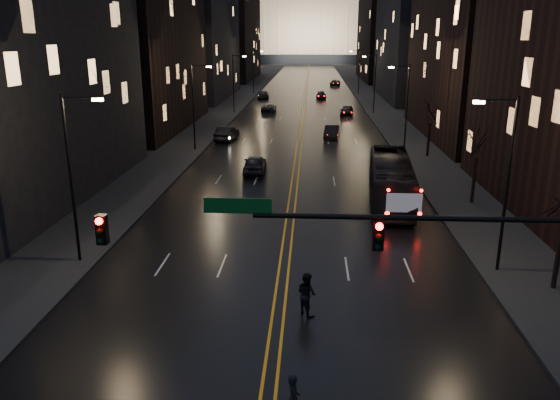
% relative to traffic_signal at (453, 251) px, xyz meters
% --- Properties ---
extents(ground, '(900.00, 900.00, 0.00)m').
position_rel_traffic_signal_xyz_m(ground, '(-5.91, 0.00, -5.10)').
color(ground, black).
rests_on(ground, ground).
extents(road, '(20.00, 320.00, 0.02)m').
position_rel_traffic_signal_xyz_m(road, '(-5.91, 130.00, -5.09)').
color(road, black).
rests_on(road, ground).
extents(sidewalk_left, '(8.00, 320.00, 0.16)m').
position_rel_traffic_signal_xyz_m(sidewalk_left, '(-19.91, 130.00, -5.02)').
color(sidewalk_left, black).
rests_on(sidewalk_left, ground).
extents(sidewalk_right, '(8.00, 320.00, 0.16)m').
position_rel_traffic_signal_xyz_m(sidewalk_right, '(8.09, 130.00, -5.02)').
color(sidewalk_right, black).
rests_on(sidewalk_right, ground).
extents(center_line, '(0.62, 320.00, 0.01)m').
position_rel_traffic_signal_xyz_m(center_line, '(-5.91, 130.00, -5.08)').
color(center_line, orange).
rests_on(center_line, road).
extents(building_left_mid, '(12.00, 30.00, 28.00)m').
position_rel_traffic_signal_xyz_m(building_left_mid, '(-26.91, 54.00, 8.90)').
color(building_left_mid, black).
rests_on(building_left_mid, ground).
extents(building_left_far, '(12.00, 34.00, 20.00)m').
position_rel_traffic_signal_xyz_m(building_left_far, '(-26.91, 92.00, 4.90)').
color(building_left_far, black).
rests_on(building_left_far, ground).
extents(building_left_dist, '(12.00, 40.00, 24.00)m').
position_rel_traffic_signal_xyz_m(building_left_dist, '(-26.91, 140.00, 6.90)').
color(building_left_dist, black).
rests_on(building_left_dist, ground).
extents(building_right_mid, '(12.00, 34.00, 26.00)m').
position_rel_traffic_signal_xyz_m(building_right_mid, '(15.09, 92.00, 7.90)').
color(building_right_mid, black).
rests_on(building_right_mid, ground).
extents(building_right_dist, '(12.00, 40.00, 22.00)m').
position_rel_traffic_signal_xyz_m(building_right_dist, '(15.09, 140.00, 5.90)').
color(building_right_dist, black).
rests_on(building_right_dist, ground).
extents(capitol, '(90.00, 50.00, 58.50)m').
position_rel_traffic_signal_xyz_m(capitol, '(-5.91, 250.00, 12.05)').
color(capitol, black).
rests_on(capitol, ground).
extents(traffic_signal, '(17.29, 0.45, 7.00)m').
position_rel_traffic_signal_xyz_m(traffic_signal, '(0.00, 0.00, 0.00)').
color(traffic_signal, black).
rests_on(traffic_signal, ground).
extents(streetlamp_right_near, '(2.13, 0.25, 9.00)m').
position_rel_traffic_signal_xyz_m(streetlamp_right_near, '(4.91, 10.00, -0.02)').
color(streetlamp_right_near, black).
rests_on(streetlamp_right_near, ground).
extents(streetlamp_left_near, '(2.13, 0.25, 9.00)m').
position_rel_traffic_signal_xyz_m(streetlamp_left_near, '(-16.72, 10.00, -0.02)').
color(streetlamp_left_near, black).
rests_on(streetlamp_left_near, ground).
extents(streetlamp_right_mid, '(2.13, 0.25, 9.00)m').
position_rel_traffic_signal_xyz_m(streetlamp_right_mid, '(4.91, 40.00, -0.02)').
color(streetlamp_right_mid, black).
rests_on(streetlamp_right_mid, ground).
extents(streetlamp_left_mid, '(2.13, 0.25, 9.00)m').
position_rel_traffic_signal_xyz_m(streetlamp_left_mid, '(-16.72, 40.00, -0.02)').
color(streetlamp_left_mid, black).
rests_on(streetlamp_left_mid, ground).
extents(streetlamp_right_far, '(2.13, 0.25, 9.00)m').
position_rel_traffic_signal_xyz_m(streetlamp_right_far, '(4.91, 70.00, -0.02)').
color(streetlamp_right_far, black).
rests_on(streetlamp_right_far, ground).
extents(streetlamp_left_far, '(2.13, 0.25, 9.00)m').
position_rel_traffic_signal_xyz_m(streetlamp_left_far, '(-16.72, 70.00, -0.02)').
color(streetlamp_left_far, black).
rests_on(streetlamp_left_far, ground).
extents(streetlamp_right_dist, '(2.13, 0.25, 9.00)m').
position_rel_traffic_signal_xyz_m(streetlamp_right_dist, '(4.91, 100.00, -0.02)').
color(streetlamp_right_dist, black).
rests_on(streetlamp_right_dist, ground).
extents(streetlamp_left_dist, '(2.13, 0.25, 9.00)m').
position_rel_traffic_signal_xyz_m(streetlamp_left_dist, '(-16.72, 100.00, -0.02)').
color(streetlamp_left_dist, black).
rests_on(streetlamp_left_dist, ground).
extents(tree_right_mid, '(2.40, 2.40, 6.65)m').
position_rel_traffic_signal_xyz_m(tree_right_mid, '(7.09, 22.00, -0.58)').
color(tree_right_mid, black).
rests_on(tree_right_mid, ground).
extents(tree_right_far, '(2.40, 2.40, 6.65)m').
position_rel_traffic_signal_xyz_m(tree_right_far, '(7.09, 38.00, -0.58)').
color(tree_right_far, black).
rests_on(tree_right_far, ground).
extents(bus, '(3.90, 12.29, 3.37)m').
position_rel_traffic_signal_xyz_m(bus, '(1.22, 22.15, -3.42)').
color(bus, black).
rests_on(bus, ground).
extents(oncoming_car_a, '(2.07, 4.86, 1.64)m').
position_rel_traffic_signal_xyz_m(oncoming_car_a, '(-9.56, 30.64, -4.28)').
color(oncoming_car_a, black).
rests_on(oncoming_car_a, ground).
extents(oncoming_car_b, '(2.38, 5.22, 1.66)m').
position_rel_traffic_signal_xyz_m(oncoming_car_b, '(-14.41, 45.96, -4.27)').
color(oncoming_car_b, black).
rests_on(oncoming_car_b, ground).
extents(oncoming_car_c, '(2.22, 4.70, 1.30)m').
position_rel_traffic_signal_xyz_m(oncoming_car_c, '(-11.47, 71.52, -4.45)').
color(oncoming_car_c, black).
rests_on(oncoming_car_c, ground).
extents(oncoming_car_d, '(2.79, 5.61, 1.57)m').
position_rel_traffic_signal_xyz_m(oncoming_car_d, '(-14.10, 90.83, -4.32)').
color(oncoming_car_d, black).
rests_on(oncoming_car_d, ground).
extents(receding_car_a, '(2.05, 4.76, 1.52)m').
position_rel_traffic_signal_xyz_m(receding_car_a, '(-2.16, 48.30, -4.34)').
color(receding_car_a, black).
rests_on(receding_car_a, ground).
extents(receding_car_b, '(2.40, 4.83, 1.58)m').
position_rel_traffic_signal_xyz_m(receding_car_b, '(0.81, 67.85, -4.31)').
color(receding_car_b, black).
rests_on(receding_car_b, ground).
extents(receding_car_c, '(1.94, 4.56, 1.31)m').
position_rel_traffic_signal_xyz_m(receding_car_c, '(-2.78, 91.06, -4.45)').
color(receding_car_c, black).
rests_on(receding_car_c, ground).
extents(receding_car_d, '(2.81, 5.33, 1.43)m').
position_rel_traffic_signal_xyz_m(receding_car_d, '(1.12, 120.78, -4.39)').
color(receding_car_d, black).
rests_on(receding_car_d, ground).
extents(pedestrian_a, '(0.61, 0.73, 1.70)m').
position_rel_traffic_signal_xyz_m(pedestrian_a, '(-5.01, -2.00, -4.25)').
color(pedestrian_a, black).
rests_on(pedestrian_a, ground).
extents(pedestrian_b, '(1.02, 1.06, 1.96)m').
position_rel_traffic_signal_xyz_m(pedestrian_b, '(-4.68, 5.00, -4.12)').
color(pedestrian_b, black).
rests_on(pedestrian_b, ground).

